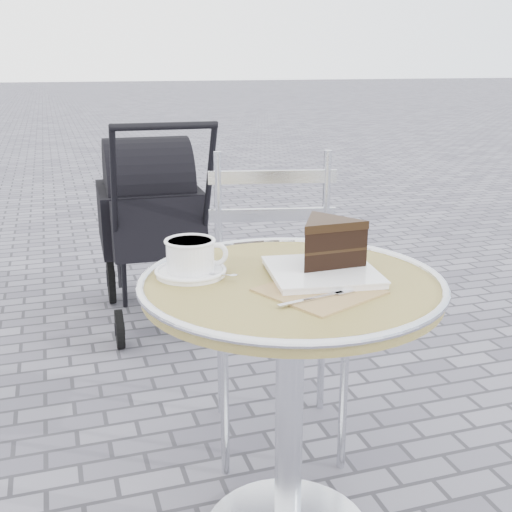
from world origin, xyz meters
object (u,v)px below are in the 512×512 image
object	(u,v)px
cappuccino_set	(191,259)
baby_stroller	(152,227)
bistro_chair	(275,264)
cafe_table	(290,345)
cake_plate_set	(327,249)

from	to	relation	value
cappuccino_set	baby_stroller	distance (m)	1.62
bistro_chair	cappuccino_set	bearing A→B (deg)	-116.72
cappuccino_set	baby_stroller	xyz separation A→B (m)	(0.14, 1.58, -0.32)
cafe_table	baby_stroller	xyz separation A→B (m)	(-0.07, 1.69, -0.12)
cappuccino_set	cafe_table	bearing A→B (deg)	-20.88
cake_plate_set	baby_stroller	world-z (taller)	baby_stroller
cafe_table	cake_plate_set	xyz separation A→B (m)	(0.10, 0.03, 0.23)
cafe_table	cappuccino_set	world-z (taller)	cappuccino_set
cake_plate_set	bistro_chair	xyz separation A→B (m)	(0.06, 0.54, -0.21)
cafe_table	cake_plate_set	distance (m)	0.25
bistro_chair	cafe_table	bearing A→B (deg)	-92.82
cake_plate_set	baby_stroller	xyz separation A→B (m)	(-0.17, 1.67, -0.34)
cafe_table	baby_stroller	size ratio (longest dim) A/B	0.74
cafe_table	cake_plate_set	bearing A→B (deg)	14.35
cappuccino_set	bistro_chair	distance (m)	0.61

